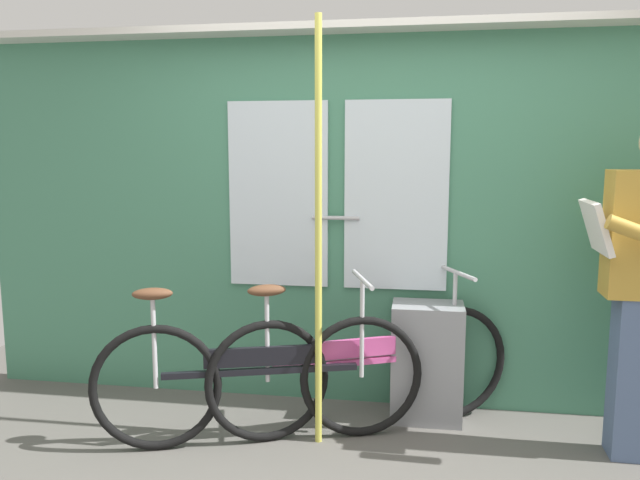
# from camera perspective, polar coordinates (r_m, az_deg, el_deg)

# --- Properties ---
(train_door_wall) EXTENTS (4.89, 0.28, 2.23)m
(train_door_wall) POSITION_cam_1_polar(r_m,az_deg,el_deg) (3.69, 4.57, 2.51)
(train_door_wall) COLOR #427F60
(train_door_wall) RESTS_ON ground_plane
(bicycle_near_door) EXTENTS (1.66, 0.66, 0.88)m
(bicycle_near_door) POSITION_cam_1_polar(r_m,az_deg,el_deg) (3.32, -5.62, -12.48)
(bicycle_near_door) COLOR black
(bicycle_near_door) RESTS_ON ground_plane
(bicycle_leaning_behind) EXTENTS (1.59, 0.80, 0.87)m
(bicycle_leaning_behind) POSITION_cam_1_polar(r_m,az_deg,el_deg) (3.46, 3.92, -11.61)
(bicycle_leaning_behind) COLOR black
(bicycle_leaning_behind) RESTS_ON ground_plane
(trash_bin_by_wall) EXTENTS (0.40, 0.28, 0.67)m
(trash_bin_by_wall) POSITION_cam_1_polar(r_m,az_deg,el_deg) (3.65, 9.79, -10.97)
(trash_bin_by_wall) COLOR gray
(trash_bin_by_wall) RESTS_ON ground_plane
(handrail_pole) EXTENTS (0.04, 0.04, 2.19)m
(handrail_pole) POSITION_cam_1_polar(r_m,az_deg,el_deg) (3.14, -0.15, 0.22)
(handrail_pole) COLOR #C6C14C
(handrail_pole) RESTS_ON ground_plane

